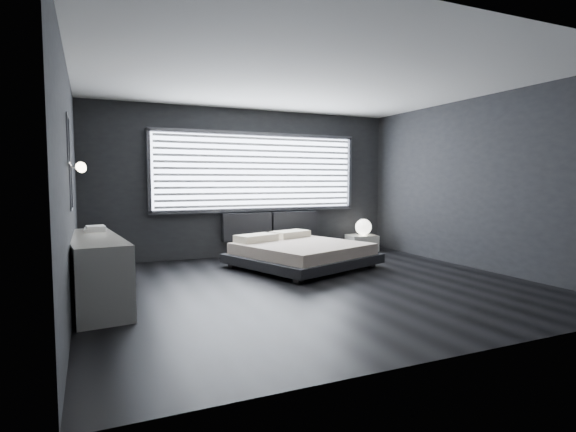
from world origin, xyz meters
name	(u,v)px	position (x,y,z in m)	size (l,w,h in m)	color
room	(313,184)	(0.00, 0.00, 1.40)	(6.04, 6.00, 2.80)	black
window	(259,172)	(0.20, 2.70, 1.61)	(4.14, 0.09, 1.52)	white
headboard	(271,225)	(0.43, 2.64, 0.57)	(1.96, 0.16, 0.52)	black
sconce_near	(81,167)	(-2.88, 0.05, 1.60)	(0.18, 0.11, 0.11)	silver
sconce_far	(81,168)	(-2.88, 0.65, 1.60)	(0.18, 0.11, 0.11)	silver
wall_art_upper	(68,139)	(-2.98, -0.55, 1.85)	(0.01, 0.48, 0.48)	#47474C
wall_art_lower	(71,187)	(-2.98, -0.30, 1.38)	(0.01, 0.48, 0.48)	#47474C
bed	(301,252)	(0.42, 1.27, 0.24)	(2.54, 2.48, 0.52)	black
nightstand	(362,243)	(2.31, 2.30, 0.16)	(0.56, 0.47, 0.33)	silver
orb_lamp	(363,227)	(2.34, 2.30, 0.49)	(0.33, 0.33, 0.33)	white
dresser	(94,270)	(-2.78, 0.19, 0.40)	(0.76, 2.04, 0.80)	silver
book_stack	(95,229)	(-2.75, 0.78, 0.83)	(0.26, 0.34, 0.07)	white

